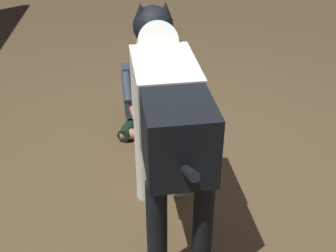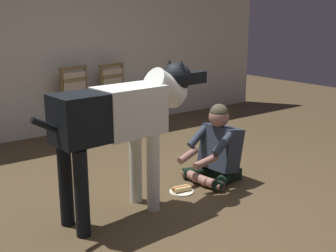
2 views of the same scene
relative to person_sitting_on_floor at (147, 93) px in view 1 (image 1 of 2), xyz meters
The scene contains 4 objects.
ground_plane 0.69m from the person_sitting_on_floor, 149.12° to the right, with size 13.61×13.61×0.00m, color brown.
person_sitting_on_floor is the anchor object (origin of this frame).
large_dog 1.28m from the person_sitting_on_floor, behind, with size 1.73×0.43×1.30m.
hot_dog_on_plate 0.58m from the person_sitting_on_floor, behind, with size 0.24×0.24×0.06m.
Camera 1 is at (-2.81, 0.39, 2.09)m, focal length 45.77 mm.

